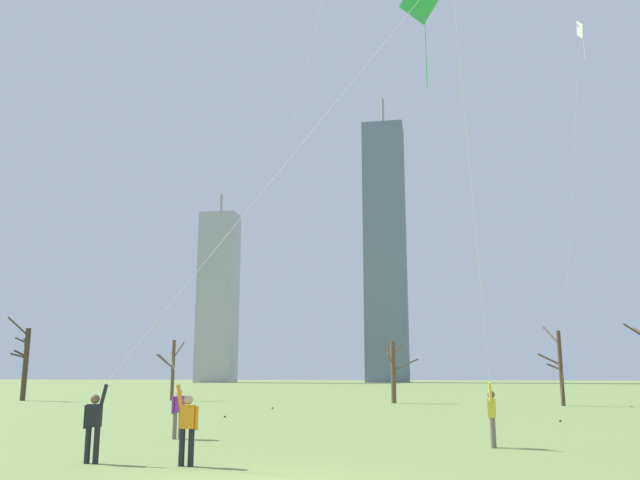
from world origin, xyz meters
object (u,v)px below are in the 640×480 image
object	(u,v)px
kite_flyer_midfield_left_teal	(486,353)
kite_flyer_midfield_right_purple	(129,260)
bystander_strolling_midfield	(178,411)
bare_tree_leftmost	(172,367)
bare_tree_center	(25,361)
kite_flyer_foreground_right_green	(156,343)
distant_kite_low_near_trees_white	(578,80)
distant_kite_drifting_left_pink	(270,9)
bare_tree_rightmost	(394,370)
bare_tree_right_of_center	(559,365)

from	to	relation	value
kite_flyer_midfield_left_teal	kite_flyer_midfield_right_purple	bearing A→B (deg)	-148.40
bystander_strolling_midfield	bare_tree_leftmost	xyz separation A→B (m)	(-12.43, 29.47, 1.71)
kite_flyer_midfield_right_purple	bare_tree_center	bearing A→B (deg)	126.75
kite_flyer_midfield_left_teal	bystander_strolling_midfield	bearing A→B (deg)	171.59
kite_flyer_foreground_right_green	bare_tree_leftmost	world-z (taller)	kite_flyer_foreground_right_green
kite_flyer_midfield_right_purple	distant_kite_low_near_trees_white	size ratio (longest dim) A/B	1.09
kite_flyer_foreground_right_green	kite_flyer_midfield_left_teal	size ratio (longest dim) A/B	0.77
distant_kite_low_near_trees_white	kite_flyer_foreground_right_green	bearing A→B (deg)	-134.51
distant_kite_drifting_left_pink	bare_tree_rightmost	distance (m)	26.58
kite_flyer_foreground_right_green	bystander_strolling_midfield	world-z (taller)	kite_flyer_foreground_right_green
bystander_strolling_midfield	distant_kite_drifting_left_pink	distance (m)	29.30
bare_tree_right_of_center	kite_flyer_foreground_right_green	bearing A→B (deg)	-114.90
kite_flyer_foreground_right_green	kite_flyer_midfield_right_purple	bearing A→B (deg)	-133.70
kite_flyer_midfield_right_purple	bare_tree_leftmost	xyz separation A→B (m)	(-13.75, 36.26, -2.19)
kite_flyer_midfield_right_purple	bare_tree_center	size ratio (longest dim) A/B	2.90
kite_flyer_midfield_right_purple	kite_flyer_foreground_right_green	xyz separation A→B (m)	(0.53, 0.56, -1.95)
distant_kite_low_near_trees_white	kite_flyer_midfield_left_teal	bearing A→B (deg)	-120.57
kite_flyer_midfield_left_teal	bare_tree_rightmost	world-z (taller)	kite_flyer_midfield_left_teal
kite_flyer_foreground_right_green	distant_kite_low_near_trees_white	size ratio (longest dim) A/B	0.66
kite_flyer_midfield_right_purple	bystander_strolling_midfield	xyz separation A→B (m)	(-1.32, 6.80, -3.90)
kite_flyer_midfield_left_teal	distant_kite_drifting_left_pink	world-z (taller)	distant_kite_drifting_left_pink
bystander_strolling_midfield	distant_kite_low_near_trees_white	xyz separation A→B (m)	(15.15, 7.29, 14.01)
kite_flyer_midfield_right_purple	bare_tree_center	xyz separation A→B (m)	(-25.21, 33.76, -1.72)
distant_kite_drifting_left_pink	bare_tree_leftmost	size ratio (longest dim) A/B	6.15
kite_flyer_foreground_right_green	bare_tree_leftmost	xyz separation A→B (m)	(-14.28, 35.71, -0.24)
distant_kite_drifting_left_pink	distant_kite_low_near_trees_white	bearing A→B (deg)	-28.14
distant_kite_low_near_trees_white	bare_tree_rightmost	world-z (taller)	distant_kite_low_near_trees_white
distant_kite_low_near_trees_white	bare_tree_leftmost	world-z (taller)	distant_kite_low_near_trees_white
distant_kite_drifting_left_pink	bare_tree_leftmost	bearing A→B (deg)	129.68
kite_flyer_foreground_right_green	bare_tree_center	size ratio (longest dim) A/B	1.76
kite_flyer_foreground_right_green	distant_kite_drifting_left_pink	world-z (taller)	distant_kite_drifting_left_pink
bare_tree_center	distant_kite_drifting_left_pink	bearing A→B (deg)	-25.71
bare_tree_rightmost	bare_tree_right_of_center	size ratio (longest dim) A/B	0.82
kite_flyer_foreground_right_green	bare_tree_rightmost	bearing A→B (deg)	83.96
bare_tree_right_of_center	kite_flyer_midfield_left_teal	bearing A→B (deg)	-103.88
kite_flyer_midfield_right_purple	distant_kite_low_near_trees_white	xyz separation A→B (m)	(13.83, 14.08, 10.11)
kite_flyer_midfield_left_teal	distant_kite_drifting_left_pink	size ratio (longest dim) A/B	0.51
kite_flyer_midfield_right_purple	kite_flyer_midfield_left_teal	xyz separation A→B (m)	(8.65, 5.32, -2.10)
distant_kite_low_near_trees_white	distant_kite_drifting_left_pink	bearing A→B (deg)	151.86
bystander_strolling_midfield	distant_kite_low_near_trees_white	distance (m)	21.88
kite_flyer_midfield_left_teal	distant_kite_low_near_trees_white	xyz separation A→B (m)	(5.17, 8.76, 12.21)
kite_flyer_foreground_right_green	distant_kite_low_near_trees_white	xyz separation A→B (m)	(13.29, 13.52, 12.07)
distant_kite_low_near_trees_white	kite_flyer_midfield_right_purple	bearing A→B (deg)	-134.47
bare_tree_rightmost	kite_flyer_midfield_left_teal	bearing A→B (deg)	-81.15
bare_tree_right_of_center	bare_tree_leftmost	xyz separation A→B (m)	(-29.12, 3.74, -0.09)
distant_kite_drifting_left_pink	bare_tree_right_of_center	xyz separation A→B (m)	(18.04, 9.62, -22.65)
bare_tree_rightmost	bare_tree_right_of_center	distance (m)	11.42
bare_tree_right_of_center	bare_tree_center	xyz separation A→B (m)	(-40.58, 1.24, 0.38)
distant_kite_drifting_left_pink	bare_tree_rightmost	world-z (taller)	distant_kite_drifting_left_pink
bare_tree_center	distant_kite_low_near_trees_white	bearing A→B (deg)	-26.75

